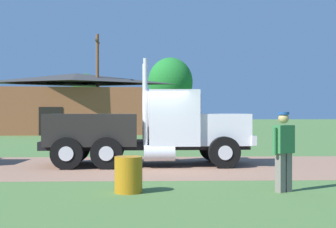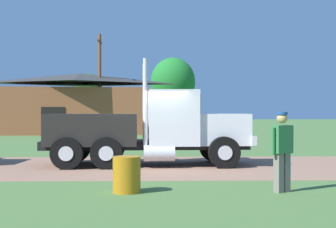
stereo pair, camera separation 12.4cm
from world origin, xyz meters
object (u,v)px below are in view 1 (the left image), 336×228
object	(u,v)px
steel_barrel	(128,175)
visitor_by_barrel	(284,148)
truck_foreground_white	(149,130)
utility_pole_far	(97,81)
shed_building	(77,105)

from	to	relation	value
steel_barrel	visitor_by_barrel	bearing A→B (deg)	-0.40
truck_foreground_white	utility_pole_far	world-z (taller)	utility_pole_far
shed_building	visitor_by_barrel	bearing A→B (deg)	-72.45
steel_barrel	utility_pole_far	bearing A→B (deg)	97.93
truck_foreground_white	steel_barrel	distance (m)	5.66
visitor_by_barrel	utility_pole_far	distance (m)	29.52
shed_building	utility_pole_far	bearing A→B (deg)	-31.86
steel_barrel	shed_building	xyz separation A→B (m)	(-5.81, 29.50, 2.03)
truck_foreground_white	visitor_by_barrel	bearing A→B (deg)	-61.00
steel_barrel	utility_pole_far	xyz separation A→B (m)	(-3.95, 28.34, 3.93)
steel_barrel	shed_building	world-z (taller)	shed_building
visitor_by_barrel	utility_pole_far	xyz separation A→B (m)	(-7.48, 28.37, 3.32)
steel_barrel	shed_building	size ratio (longest dim) A/B	0.07
utility_pole_far	steel_barrel	bearing A→B (deg)	-82.07
truck_foreground_white	utility_pole_far	xyz separation A→B (m)	(-4.36, 22.75, 3.12)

